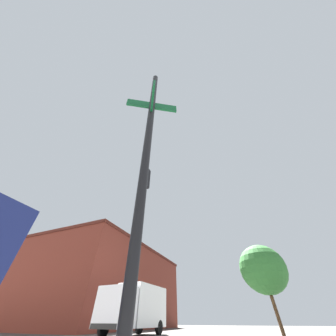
% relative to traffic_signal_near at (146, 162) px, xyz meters
% --- Properties ---
extents(traffic_signal_near, '(3.35, 2.27, 5.61)m').
position_rel_traffic_signal_near_xyz_m(traffic_signal_near, '(0.00, 0.00, 0.00)').
color(traffic_signal_near, black).
rests_on(traffic_signal_near, ground_plane).
extents(building_brick, '(26.14, 19.38, 10.77)m').
position_rel_traffic_signal_near_xyz_m(building_brick, '(26.42, 23.37, 1.40)').
color(building_brick, maroon).
rests_on(building_brick, ground_plane).
extents(delivery_truck, '(7.66, 2.70, 3.52)m').
position_rel_traffic_signal_near_xyz_m(delivery_truck, '(14.27, 8.40, -2.07)').
color(delivery_truck, silver).
rests_on(delivery_truck, ground_plane).
extents(street_tree, '(3.56, 3.56, 5.92)m').
position_rel_traffic_signal_near_xyz_m(street_tree, '(15.07, -2.73, 0.15)').
color(street_tree, '#4C331E').
rests_on(street_tree, ground_plane).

